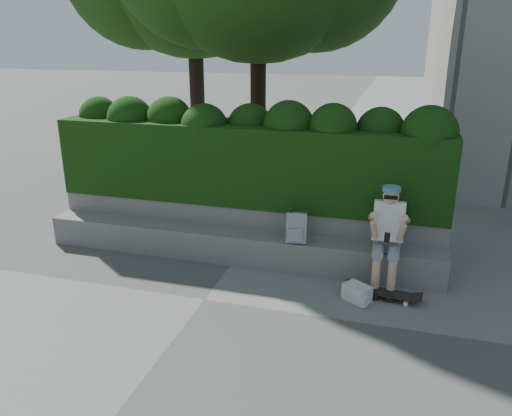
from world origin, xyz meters
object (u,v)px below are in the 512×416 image
(skateboard, at_px, (383,292))
(person, at_px, (388,233))
(backpack_plaid, at_px, (296,228))
(backpack_ground, at_px, (357,293))

(skateboard, bearing_deg, person, 98.27)
(backpack_plaid, bearing_deg, skateboard, -30.44)
(skateboard, relative_size, backpack_ground, 2.74)
(backpack_plaid, xyz_separation_m, backpack_ground, (0.93, -0.63, -0.56))
(person, xyz_separation_m, skateboard, (0.01, -0.39, -0.68))
(backpack_plaid, distance_m, backpack_ground, 1.25)
(skateboard, bearing_deg, backpack_plaid, 166.46)
(backpack_ground, bearing_deg, skateboard, 61.18)
(backpack_plaid, bearing_deg, backpack_ground, -43.70)
(skateboard, height_order, backpack_plaid, backpack_plaid)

